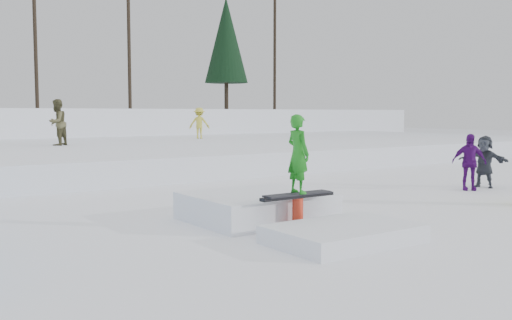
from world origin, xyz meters
TOP-DOWN VIEW (x-y plane):
  - ground at (0.00, 0.00)m, footprint 120.00×120.00m
  - snow_midrise at (0.00, 16.00)m, footprint 50.00×18.00m
  - treeline at (6.18, 28.28)m, footprint 40.24×4.22m
  - walker_olive at (0.05, 15.67)m, footprint 1.18×1.16m
  - walker_ygreen at (8.05, 17.99)m, footprint 1.21×1.10m
  - spectator_purple at (7.14, 1.19)m, footprint 0.94×0.90m
  - spectator_dark at (8.01, 1.29)m, footprint 0.81×1.46m
  - jib_rail_feature at (-0.22, 0.22)m, footprint 2.60×4.40m

SIDE VIEW (x-z plane):
  - ground at x=0.00m, z-range 0.00..0.00m
  - jib_rail_feature at x=-0.22m, z-range -0.75..1.36m
  - snow_midrise at x=0.00m, z-range 0.00..0.80m
  - spectator_dark at x=8.01m, z-range 0.00..1.50m
  - spectator_purple at x=7.14m, z-range 0.00..1.57m
  - walker_ygreen at x=8.05m, z-range 0.80..2.43m
  - walker_olive at x=0.05m, z-range 0.80..2.71m
  - treeline at x=6.18m, z-range 2.20..12.70m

